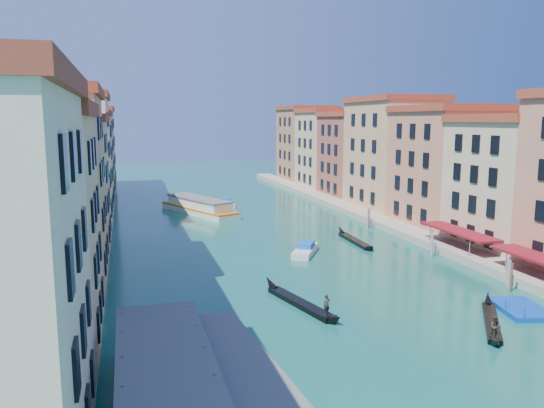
{
  "coord_description": "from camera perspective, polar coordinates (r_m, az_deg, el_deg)",
  "views": [
    {
      "loc": [
        -17.73,
        -17.15,
        16.72
      ],
      "look_at": [
        -1.78,
        40.0,
        7.32
      ],
      "focal_mm": 35.0,
      "sensor_mm": 36.0,
      "label": 1
    }
  ],
  "objects": [
    {
      "name": "blue_dock",
      "position": [
        52.54,
        25.19,
        -10.18
      ],
      "size": [
        4.71,
        6.1,
        0.46
      ],
      "rotation": [
        0.0,
        0.0,
        -0.21
      ],
      "color": "#083FAE",
      "rests_on": "ground"
    },
    {
      "name": "motorboat_far",
      "position": [
        105.1,
        -4.91,
        0.15
      ],
      "size": [
        2.92,
        7.81,
        1.59
      ],
      "rotation": [
        0.0,
        0.0,
        -0.07
      ],
      "color": "beige",
      "rests_on": "ground"
    },
    {
      "name": "vaporetto_far",
      "position": [
        96.52,
        -7.86,
        -0.27
      ],
      "size": [
        11.98,
        19.75,
        2.92
      ],
      "rotation": [
        0.0,
        0.0,
        0.41
      ],
      "color": "silver",
      "rests_on": "ground"
    },
    {
      "name": "vaporetto_stop",
      "position": [
        32.96,
        -11.4,
        -18.81
      ],
      "size": [
        5.4,
        16.4,
        3.65
      ],
      "color": "slate",
      "rests_on": "ground"
    },
    {
      "name": "gondola_right",
      "position": [
        48.1,
        22.56,
        -11.5
      ],
      "size": [
        7.17,
        9.98,
        2.29
      ],
      "rotation": [
        0.0,
        0.0,
        -0.6
      ],
      "color": "black",
      "rests_on": "ground"
    },
    {
      "name": "vaporetto_near",
      "position": [
        34.09,
        -3.98,
        -18.09
      ],
      "size": [
        5.68,
        18.31,
        2.68
      ],
      "rotation": [
        0.0,
        0.0,
        0.09
      ],
      "color": "silver",
      "rests_on": "ground"
    },
    {
      "name": "right_bank_palazzos",
      "position": [
        95.27,
        14.57,
        4.51
      ],
      "size": [
        12.8,
        128.4,
        21.0
      ],
      "color": "#9E4830",
      "rests_on": "ground"
    },
    {
      "name": "gondola_far",
      "position": [
        74.5,
        8.83,
        -3.79
      ],
      "size": [
        1.42,
        12.53,
        1.77
      ],
      "rotation": [
        0.0,
        0.0,
        -0.03
      ],
      "color": "black",
      "rests_on": "ground"
    },
    {
      "name": "motorboat_mid",
      "position": [
        67.38,
        3.62,
        -4.9
      ],
      "size": [
        5.33,
        6.98,
        1.42
      ],
      "rotation": [
        0.0,
        0.0,
        -0.53
      ],
      "color": "silver",
      "rests_on": "ground"
    },
    {
      "name": "mooring_poles_right",
      "position": [
        60.88,
        22.47,
        -6.38
      ],
      "size": [
        1.44,
        54.24,
        3.2
      ],
      "color": "#52341C",
      "rests_on": "ground"
    },
    {
      "name": "mooring_poles_left",
      "position": [
        32.99,
        -15.98,
        -19.24
      ],
      "size": [
        0.24,
        8.24,
        3.2
      ],
      "color": "#52341C",
      "rests_on": "ground"
    },
    {
      "name": "quay",
      "position": [
        92.68,
        10.06,
        -1.22
      ],
      "size": [
        4.0,
        140.0,
        1.0
      ],
      "primitive_type": "cube",
      "color": "gray",
      "rests_on": "ground"
    },
    {
      "name": "gondola_fore",
      "position": [
        49.07,
        3.03,
        -10.41
      ],
      "size": [
        4.15,
        12.52,
        2.53
      ],
      "rotation": [
        0.0,
        0.0,
        0.26
      ],
      "color": "black",
      "rests_on": "ground"
    },
    {
      "name": "left_bank_palazzos",
      "position": [
        82.54,
        -21.32,
        3.51
      ],
      "size": [
        12.8,
        128.4,
        21.0
      ],
      "color": "beige",
      "rests_on": "ground"
    }
  ]
}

